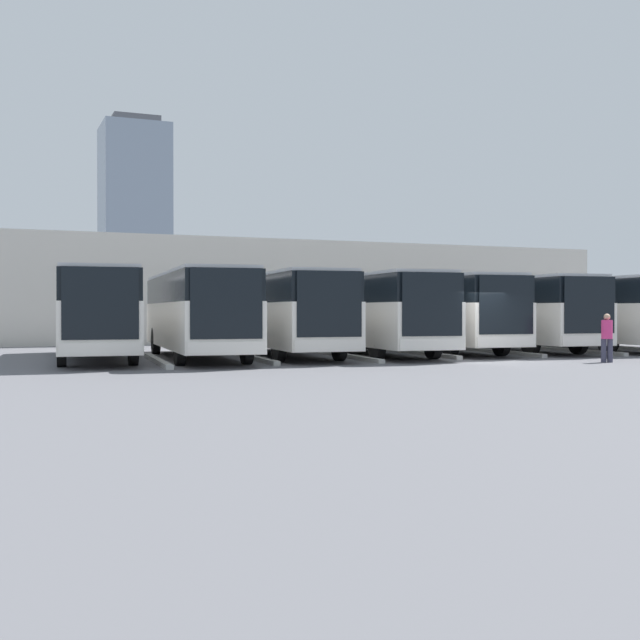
{
  "coord_description": "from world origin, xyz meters",
  "views": [
    {
      "loc": [
        16.45,
        24.27,
        1.83
      ],
      "look_at": [
        3.89,
        -6.04,
        1.44
      ],
      "focal_mm": 45.0,
      "sensor_mm": 36.0,
      "label": 1
    }
  ],
  "objects_px": {
    "bus_1": "(577,311)",
    "bus_7": "(94,311)",
    "bus_4": "(369,311)",
    "bus_5": "(283,311)",
    "bus_6": "(196,311)",
    "bus_2": "(507,311)",
    "bus_3": "(435,311)",
    "pedestrian": "(607,336)"
  },
  "relations": [
    {
      "from": "bus_4",
      "to": "bus_6",
      "type": "xyz_separation_m",
      "value": [
        7.32,
        0.06,
        0.0
      ]
    },
    {
      "from": "bus_2",
      "to": "bus_3",
      "type": "xyz_separation_m",
      "value": [
        3.66,
        -0.25,
        0.0
      ]
    },
    {
      "from": "bus_5",
      "to": "pedestrian",
      "type": "relative_size",
      "value": 7.15
    },
    {
      "from": "bus_4",
      "to": "bus_5",
      "type": "bearing_deg",
      "value": -1.83
    },
    {
      "from": "bus_4",
      "to": "pedestrian",
      "type": "distance_m",
      "value": 9.57
    },
    {
      "from": "bus_2",
      "to": "bus_4",
      "type": "relative_size",
      "value": 1.0
    },
    {
      "from": "bus_3",
      "to": "bus_4",
      "type": "distance_m",
      "value": 3.76
    },
    {
      "from": "bus_4",
      "to": "bus_5",
      "type": "height_order",
      "value": "same"
    },
    {
      "from": "bus_1",
      "to": "pedestrian",
      "type": "height_order",
      "value": "bus_1"
    },
    {
      "from": "bus_3",
      "to": "bus_6",
      "type": "height_order",
      "value": "same"
    },
    {
      "from": "bus_3",
      "to": "bus_4",
      "type": "bearing_deg",
      "value": 18.08
    },
    {
      "from": "bus_5",
      "to": "bus_6",
      "type": "xyz_separation_m",
      "value": [
        3.66,
        0.5,
        0.0
      ]
    },
    {
      "from": "bus_7",
      "to": "bus_5",
      "type": "bearing_deg",
      "value": -178.19
    },
    {
      "from": "bus_7",
      "to": "pedestrian",
      "type": "bearing_deg",
      "value": 157.43
    },
    {
      "from": "bus_1",
      "to": "bus_5",
      "type": "distance_m",
      "value": 14.65
    },
    {
      "from": "bus_1",
      "to": "bus_6",
      "type": "height_order",
      "value": "same"
    },
    {
      "from": "bus_1",
      "to": "bus_4",
      "type": "xyz_separation_m",
      "value": [
        10.98,
        0.2,
        0.0
      ]
    },
    {
      "from": "bus_4",
      "to": "pedestrian",
      "type": "bearing_deg",
      "value": 130.38
    },
    {
      "from": "bus_5",
      "to": "pedestrian",
      "type": "height_order",
      "value": "bus_5"
    },
    {
      "from": "bus_4",
      "to": "bus_7",
      "type": "height_order",
      "value": "same"
    },
    {
      "from": "bus_2",
      "to": "bus_6",
      "type": "distance_m",
      "value": 14.66
    },
    {
      "from": "bus_4",
      "to": "bus_6",
      "type": "relative_size",
      "value": 1.0
    },
    {
      "from": "bus_3",
      "to": "bus_6",
      "type": "relative_size",
      "value": 1.0
    },
    {
      "from": "bus_6",
      "to": "bus_7",
      "type": "height_order",
      "value": "same"
    },
    {
      "from": "bus_5",
      "to": "bus_7",
      "type": "bearing_deg",
      "value": 1.81
    },
    {
      "from": "bus_6",
      "to": "pedestrian",
      "type": "relative_size",
      "value": 7.15
    },
    {
      "from": "bus_4",
      "to": "bus_7",
      "type": "distance_m",
      "value": 11.01
    },
    {
      "from": "bus_5",
      "to": "pedestrian",
      "type": "distance_m",
      "value": 12.35
    },
    {
      "from": "bus_1",
      "to": "bus_7",
      "type": "bearing_deg",
      "value": 3.28
    },
    {
      "from": "bus_7",
      "to": "pedestrian",
      "type": "distance_m",
      "value": 18.63
    },
    {
      "from": "bus_6",
      "to": "bus_5",
      "type": "bearing_deg",
      "value": -167.33
    },
    {
      "from": "bus_1",
      "to": "pedestrian",
      "type": "bearing_deg",
      "value": 60.51
    },
    {
      "from": "bus_2",
      "to": "bus_7",
      "type": "relative_size",
      "value": 1.0
    },
    {
      "from": "bus_2",
      "to": "bus_5",
      "type": "distance_m",
      "value": 10.98
    },
    {
      "from": "bus_2",
      "to": "bus_5",
      "type": "bearing_deg",
      "value": 5.83
    },
    {
      "from": "pedestrian",
      "to": "bus_5",
      "type": "bearing_deg",
      "value": -7.82
    },
    {
      "from": "bus_1",
      "to": "bus_4",
      "type": "height_order",
      "value": "same"
    },
    {
      "from": "bus_1",
      "to": "bus_4",
      "type": "bearing_deg",
      "value": 5.98
    },
    {
      "from": "bus_3",
      "to": "bus_7",
      "type": "height_order",
      "value": "same"
    },
    {
      "from": "bus_2",
      "to": "bus_6",
      "type": "xyz_separation_m",
      "value": [
        14.64,
        0.67,
        0.0
      ]
    },
    {
      "from": "bus_1",
      "to": "bus_6",
      "type": "bearing_deg",
      "value": 5.76
    },
    {
      "from": "bus_2",
      "to": "bus_6",
      "type": "height_order",
      "value": "same"
    }
  ]
}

